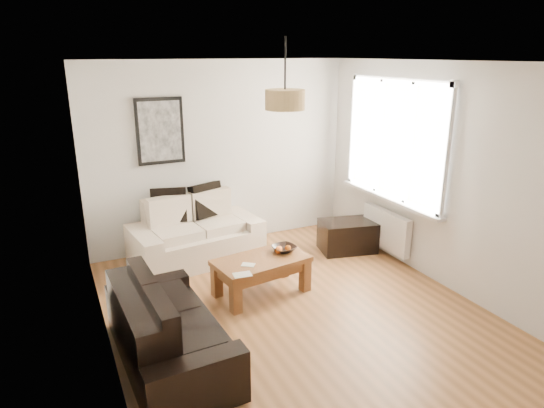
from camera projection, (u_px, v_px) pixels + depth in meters
name	position (u px, v px, depth m)	size (l,w,h in m)	color
floor	(296.00, 311.00, 5.15)	(4.50, 4.50, 0.00)	brown
ceiling	(300.00, 61.00, 4.36)	(3.80, 4.50, 0.00)	white
wall_back	(222.00, 155.00, 6.69)	(3.80, 0.04, 2.60)	silver
wall_front	(478.00, 295.00, 2.82)	(3.80, 0.04, 2.60)	silver
wall_left	(98.00, 225.00, 3.98)	(0.04, 4.50, 2.60)	silver
wall_right	(441.00, 176.00, 5.54)	(0.04, 4.50, 2.60)	silver
window_bay	(395.00, 140.00, 6.12)	(0.14, 1.90, 1.60)	white
radiator	(386.00, 229.00, 6.47)	(0.10, 0.90, 0.52)	white
poster	(160.00, 131.00, 6.20)	(0.62, 0.04, 0.87)	black
pendant_shade	(285.00, 100.00, 4.73)	(0.40, 0.40, 0.20)	tan
loveseat_cream	(196.00, 231.00, 6.33)	(1.66, 0.91, 0.83)	beige
sofa_leather	(169.00, 325.00, 4.23)	(1.67, 0.81, 0.72)	black
coffee_table	(261.00, 276.00, 5.48)	(1.06, 0.58, 0.44)	brown
ottoman	(347.00, 236.00, 6.69)	(0.75, 0.49, 0.43)	black
cushion_left	(169.00, 205.00, 6.28)	(0.46, 0.14, 0.46)	black
cushion_right	(207.00, 200.00, 6.49)	(0.46, 0.14, 0.46)	black
fruit_bowl	(284.00, 249.00, 5.61)	(0.27, 0.27, 0.07)	black
orange_a	(279.00, 249.00, 5.59)	(0.07, 0.07, 0.07)	#FF6215
orange_b	(288.00, 248.00, 5.61)	(0.07, 0.07, 0.07)	orange
orange_c	(278.00, 250.00, 5.55)	(0.09, 0.09, 0.09)	orange
papers	(242.00, 275.00, 5.02)	(0.19, 0.14, 0.01)	beige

